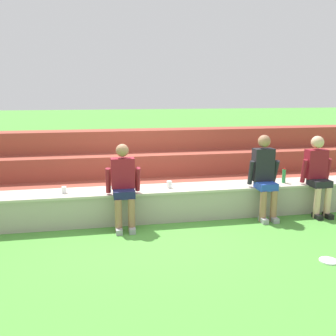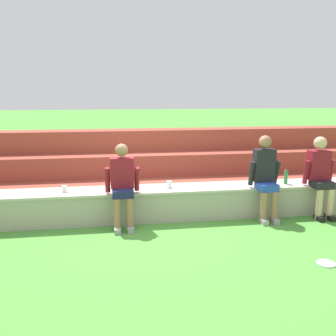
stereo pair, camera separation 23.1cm
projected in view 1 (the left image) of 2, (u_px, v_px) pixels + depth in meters
The scene contains 10 objects.
ground_plane at pixel (151, 224), 6.19m from camera, with size 80.00×80.00×0.00m, color #4C9338.
stone_seating_wall at pixel (149, 203), 6.41m from camera, with size 8.13×0.63×0.54m.
brick_bleachers at pixel (138, 170), 7.93m from camera, with size 10.09×1.67×1.34m.
person_left_of_center at pixel (123, 184), 5.91m from camera, with size 0.55×0.53×1.35m.
person_center at pixel (265, 174), 6.38m from camera, with size 0.53×0.54×1.44m.
person_right_of_center at pixel (318, 173), 6.57m from camera, with size 0.54×0.55×1.40m.
water_bottle_near_right at pixel (284, 176), 6.75m from camera, with size 0.06×0.06×0.27m.
plastic_cup_left_end at pixel (169, 184), 6.40m from camera, with size 0.09×0.09×0.12m, color white.
plastic_cup_right_end at pixel (64, 190), 6.07m from camera, with size 0.08×0.08×0.11m, color white.
frisbee at pixel (329, 261), 4.84m from camera, with size 0.24×0.24×0.02m, color white.
Camera 1 is at (-0.83, -5.82, 2.17)m, focal length 39.95 mm.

